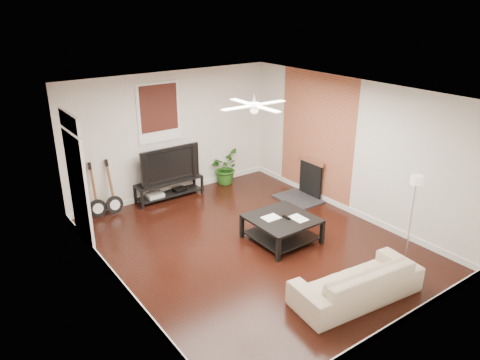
{
  "coord_description": "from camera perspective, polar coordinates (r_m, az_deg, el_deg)",
  "views": [
    {
      "loc": [
        -4.54,
        -5.92,
        4.24
      ],
      "look_at": [
        0.0,
        0.4,
        1.15
      ],
      "focal_mm": 34.39,
      "sensor_mm": 36.0,
      "label": 1
    }
  ],
  "objects": [
    {
      "name": "floor_lamp",
      "position": [
        8.02,
        20.41,
        -4.97
      ],
      "size": [
        0.3,
        0.3,
        1.66
      ],
      "primitive_type": null,
      "rotation": [
        0.0,
        0.0,
        -0.11
      ],
      "color": "silver",
      "rests_on": "floor"
    },
    {
      "name": "window_back",
      "position": [
        10.11,
        -10.03,
        8.24
      ],
      "size": [
        1.0,
        0.06,
        1.3
      ],
      "primitive_type": "cube",
      "color": "black",
      "rests_on": "wall_back"
    },
    {
      "name": "fireplace",
      "position": [
        10.37,
        7.96,
        0.07
      ],
      "size": [
        0.8,
        1.1,
        0.92
      ],
      "primitive_type": "cube",
      "color": "black",
      "rests_on": "floor"
    },
    {
      "name": "potted_plant",
      "position": [
        11.17,
        -1.96,
        1.57
      ],
      "size": [
        0.94,
        0.96,
        0.81
      ],
      "primitive_type": "imported",
      "rotation": [
        0.0,
        0.0,
        0.94
      ],
      "color": "#245B1A",
      "rests_on": "floor"
    },
    {
      "name": "guitar_right",
      "position": [
        9.84,
        -15.52,
        -0.95
      ],
      "size": [
        0.37,
        0.27,
        1.18
      ],
      "primitive_type": null,
      "rotation": [
        0.0,
        0.0,
        0.02
      ],
      "color": "black",
      "rests_on": "floor"
    },
    {
      "name": "tv",
      "position": [
        10.3,
        -8.99,
        2.07
      ],
      "size": [
        1.39,
        0.18,
        0.8
      ],
      "primitive_type": "imported",
      "color": "black",
      "rests_on": "tv_stand"
    },
    {
      "name": "ceiling_fan",
      "position": [
        7.64,
        1.77,
        9.25
      ],
      "size": [
        1.24,
        1.24,
        0.32
      ],
      "primitive_type": null,
      "color": "white",
      "rests_on": "ceiling"
    },
    {
      "name": "brick_accent",
      "position": [
        10.26,
        9.41,
        5.3
      ],
      "size": [
        0.02,
        2.2,
        2.8
      ],
      "primitive_type": "cube",
      "color": "#AE5A38",
      "rests_on": "floor"
    },
    {
      "name": "tv_stand",
      "position": [
        10.5,
        -8.74,
        -1.13
      ],
      "size": [
        1.55,
        0.41,
        0.43
      ],
      "primitive_type": "cube",
      "color": "black",
      "rests_on": "floor"
    },
    {
      "name": "guitar_left",
      "position": [
        9.76,
        -17.49,
        -1.34
      ],
      "size": [
        0.38,
        0.29,
        1.18
      ],
      "primitive_type": null,
      "rotation": [
        0.0,
        0.0,
        -0.08
      ],
      "color": "black",
      "rests_on": "floor"
    },
    {
      "name": "coffee_table",
      "position": [
        8.64,
        5.17,
        -6.06
      ],
      "size": [
        1.13,
        1.13,
        0.47
      ],
      "primitive_type": "cube",
      "rotation": [
        0.0,
        0.0,
        0.01
      ],
      "color": "black",
      "rests_on": "floor"
    },
    {
      "name": "sofa",
      "position": [
        7.26,
        14.27,
        -12.02
      ],
      "size": [
        2.11,
        1.01,
        0.59
      ],
      "primitive_type": "imported",
      "rotation": [
        0.0,
        0.0,
        3.03
      ],
      "color": "tan",
      "rests_on": "floor"
    },
    {
      "name": "room",
      "position": [
        7.98,
        1.67,
        0.81
      ],
      "size": [
        5.01,
        6.01,
        2.81
      ],
      "color": "black",
      "rests_on": "ground"
    },
    {
      "name": "door_left",
      "position": [
        8.63,
        -19.45,
        0.09
      ],
      "size": [
        0.08,
        1.0,
        2.5
      ],
      "primitive_type": "cube",
      "color": "white",
      "rests_on": "wall_left"
    }
  ]
}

